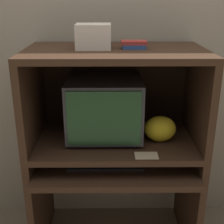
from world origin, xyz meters
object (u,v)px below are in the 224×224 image
Objects in this scene: crt_monitor at (105,107)px; keyboard at (105,163)px; book_stack at (134,45)px; snack_bag at (160,129)px; mouse at (152,165)px; storage_box at (93,36)px.

crt_monitor is 0.99× the size of keyboard.
book_stack reaches higher than crt_monitor.
book_stack is at bearing -6.96° from crt_monitor.
crt_monitor reaches higher than snack_bag.
keyboard is 3.15× the size of book_stack.
book_stack is (-0.11, 0.15, 0.69)m from mouse.
book_stack reaches higher than keyboard.
snack_bag is (0.34, -0.07, -0.11)m from crt_monitor.
storage_box is at bearing -179.03° from book_stack.
snack_bag reaches higher than keyboard.
snack_bag is (0.33, 0.08, 0.19)m from keyboard.
crt_monitor is 3.12× the size of book_stack.
mouse is 0.30× the size of storage_box.
crt_monitor is at bearing 91.98° from keyboard.
storage_box reaches higher than mouse.
crt_monitor is 2.31× the size of storage_box.
crt_monitor reaches higher than mouse.
snack_bag is 0.67m from storage_box.
keyboard is at bearing 176.43° from mouse.
crt_monitor is 0.43m from storage_box.
storage_box is (-0.06, 0.13, 0.73)m from keyboard.
crt_monitor is 0.36m from snack_bag.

